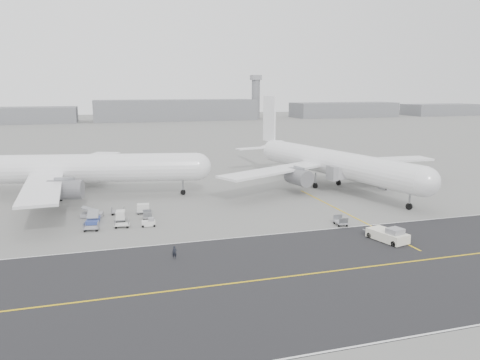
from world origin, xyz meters
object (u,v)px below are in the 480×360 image
object	(u,v)px
ground_crew_a	(174,252)
control_tower	(256,96)
pushback_tug	(388,235)
airliner_a	(65,169)
jet_bridge	(361,172)
airliner_b	(329,162)

from	to	relation	value
ground_crew_a	control_tower	bearing A→B (deg)	92.78
control_tower	pushback_tug	bearing A→B (deg)	-104.64
airliner_a	ground_crew_a	distance (m)	44.46
pushback_tug	jet_bridge	distance (m)	33.79
pushback_tug	control_tower	bearing A→B (deg)	60.85
ground_crew_a	airliner_b	bearing A→B (deg)	64.52
jet_bridge	airliner_a	bearing A→B (deg)	164.84
airliner_b	ground_crew_a	world-z (taller)	airliner_b
control_tower	jet_bridge	distance (m)	251.44
pushback_tug	jet_bridge	bearing A→B (deg)	51.29
pushback_tug	jet_bridge	world-z (taller)	jet_bridge
ground_crew_a	airliner_a	bearing A→B (deg)	134.14
airliner_a	jet_bridge	world-z (taller)	airliner_a
pushback_tug	ground_crew_a	world-z (taller)	pushback_tug
airliner_a	pushback_tug	distance (m)	63.64
airliner_a	ground_crew_a	size ratio (longest dim) A/B	34.53
airliner_a	ground_crew_a	world-z (taller)	airliner_a
jet_bridge	ground_crew_a	size ratio (longest dim) A/B	9.34
pushback_tug	airliner_b	bearing A→B (deg)	61.47
control_tower	airliner_a	bearing A→B (deg)	-117.04
airliner_b	ground_crew_a	bearing A→B (deg)	-151.34
control_tower	jet_bridge	xyz separation A→B (m)	(-58.05, -244.35, -12.10)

